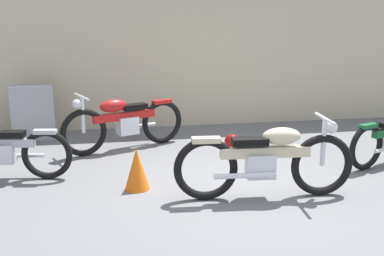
# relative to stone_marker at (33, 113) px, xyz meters

# --- Properties ---
(ground_plane) EXTENTS (40.00, 40.00, 0.00)m
(ground_plane) POSITION_rel_stone_marker_xyz_m (3.02, -2.88, -0.49)
(ground_plane) COLOR slate
(building_wall) EXTENTS (18.00, 0.30, 2.95)m
(building_wall) POSITION_rel_stone_marker_xyz_m (3.02, 0.74, 0.99)
(building_wall) COLOR beige
(building_wall) RESTS_ON ground_plane
(stone_marker) EXTENTS (0.74, 0.21, 0.97)m
(stone_marker) POSITION_rel_stone_marker_xyz_m (0.00, 0.00, 0.00)
(stone_marker) COLOR #9E9EA3
(stone_marker) RESTS_ON ground_plane
(helmet) EXTENTS (0.25, 0.25, 0.25)m
(helmet) POSITION_rel_stone_marker_xyz_m (3.32, -1.16, -0.36)
(helmet) COLOR maroon
(helmet) RESTS_ON ground_plane
(traffic_cone) EXTENTS (0.32, 0.32, 0.55)m
(traffic_cone) POSITION_rel_stone_marker_xyz_m (1.66, -2.71, -0.21)
(traffic_cone) COLOR orange
(traffic_cone) RESTS_ON ground_plane
(motorcycle_cream) EXTENTS (2.22, 0.62, 0.99)m
(motorcycle_cream) POSITION_rel_stone_marker_xyz_m (3.19, -3.25, -0.01)
(motorcycle_cream) COLOR black
(motorcycle_cream) RESTS_ON ground_plane
(motorcycle_red) EXTENTS (2.03, 1.01, 0.97)m
(motorcycle_red) POSITION_rel_stone_marker_xyz_m (1.55, -0.87, -0.02)
(motorcycle_red) COLOR black
(motorcycle_red) RESTS_ON ground_plane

